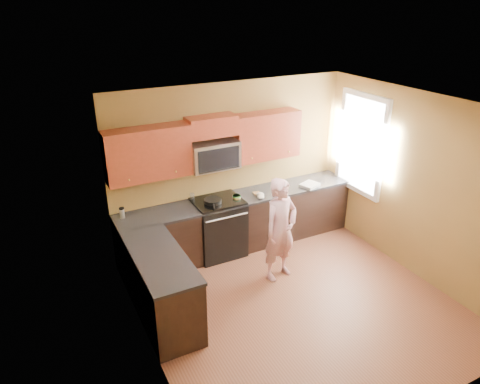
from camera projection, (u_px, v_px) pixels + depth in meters
floor at (296, 303)px, 6.01m from camera, size 4.00×4.00×0.00m
ceiling at (309, 109)px, 4.90m from camera, size 4.00×4.00×0.00m
wall_back at (231, 166)px, 7.08m from camera, size 4.00×0.00×4.00m
wall_front at (432, 309)px, 3.83m from camera, size 4.00×0.00×4.00m
wall_left at (145, 255)px, 4.62m from camera, size 0.00×4.00×4.00m
wall_right at (417, 187)px, 6.29m from camera, size 0.00×4.00×4.00m
cabinet_back_run at (240, 223)px, 7.21m from camera, size 4.00×0.60×0.88m
cabinet_left_run at (161, 288)px, 5.61m from camera, size 0.60×1.60×0.88m
countertop_back at (240, 198)px, 7.01m from camera, size 4.00×0.62×0.04m
countertop_left at (159, 257)px, 5.42m from camera, size 0.62×1.60×0.04m
stove at (218, 227)px, 7.01m from camera, size 0.76×0.65×0.95m
microwave at (214, 168)px, 6.71m from camera, size 0.76×0.40×0.42m
upper_cab_left at (150, 178)px, 6.32m from camera, size 1.22×0.33×0.75m
upper_cab_right at (265, 158)px, 7.13m from camera, size 1.12×0.33×0.75m
upper_cab_over_mw at (212, 126)px, 6.47m from camera, size 0.76×0.33×0.30m
window at (361, 144)px, 7.13m from camera, size 0.06×1.06×1.66m
woman at (281, 230)px, 6.30m from camera, size 0.64×0.48×1.57m
frying_pan at (213, 203)px, 6.74m from camera, size 0.41×0.54×0.06m
butter_tub at (237, 200)px, 6.90m from camera, size 0.14×0.14×0.09m
toast_slice at (257, 193)px, 7.11m from camera, size 0.13×0.13×0.01m
napkin_a at (261, 197)px, 6.92m from camera, size 0.13×0.14×0.06m
napkin_b at (260, 195)px, 7.00m from camera, size 0.12×0.14×0.07m
dish_towel at (310, 185)px, 7.38m from camera, size 0.36×0.33×0.05m
travel_mug at (123, 218)px, 6.34m from camera, size 0.08×0.08×0.16m
glass_c at (192, 197)px, 6.86m from camera, size 0.09×0.09×0.12m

